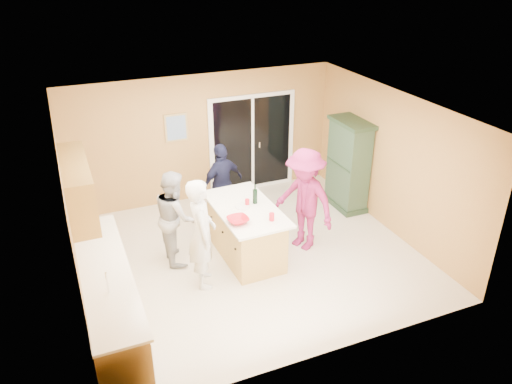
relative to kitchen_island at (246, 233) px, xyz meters
name	(u,v)px	position (x,y,z in m)	size (l,w,h in m)	color
floor	(250,256)	(0.06, -0.05, -0.44)	(5.50, 5.50, 0.00)	beige
ceiling	(249,109)	(0.06, -0.05, 2.16)	(5.50, 5.00, 0.10)	white
wall_back	(204,138)	(0.06, 2.45, 0.86)	(5.50, 0.10, 2.60)	#E5BF5E
wall_front	(328,272)	(0.06, -2.55, 0.86)	(5.50, 0.10, 2.60)	#E5BF5E
wall_left	(70,220)	(-2.69, -0.05, 0.86)	(0.10, 5.00, 2.60)	#E5BF5E
wall_right	(392,162)	(2.81, -0.05, 0.86)	(0.10, 5.00, 2.60)	#E5BF5E
left_cabinet_run	(110,306)	(-2.39, -1.10, 0.03)	(0.65, 3.05, 1.24)	tan
upper_cabinets	(78,188)	(-2.52, -0.25, 1.44)	(0.35, 1.60, 0.75)	tan
sliding_door	(252,143)	(1.11, 2.41, 0.61)	(1.90, 0.07, 2.10)	white
framed_picture	(176,128)	(-0.49, 2.42, 1.16)	(0.46, 0.04, 0.56)	tan
kitchen_island	(246,233)	(0.00, 0.00, 0.00)	(1.01, 1.79, 0.93)	tan
green_hutch	(348,166)	(2.55, 0.92, 0.45)	(0.52, 0.99, 1.82)	#233A24
woman_white	(202,234)	(-0.89, -0.46, 0.46)	(0.65, 0.43, 1.79)	white
woman_grey	(175,217)	(-1.10, 0.37, 0.37)	(0.78, 0.61, 1.60)	#AEAEB0
woman_navy	(222,183)	(0.05, 1.31, 0.35)	(0.92, 0.38, 1.57)	#181C36
woman_magenta	(305,200)	(1.04, -0.11, 0.48)	(1.18, 0.68, 1.83)	#8C1E4A
serving_bowl	(238,220)	(-0.29, -0.42, 0.53)	(0.33, 0.33, 0.08)	red
tulip_vase	(92,219)	(-2.39, 0.12, 0.72)	(0.23, 0.16, 0.44)	red
tumbler_near	(272,217)	(0.22, -0.55, 0.55)	(0.09, 0.09, 0.12)	red
tumbler_far	(247,202)	(0.06, 0.06, 0.55)	(0.08, 0.08, 0.11)	red
wine_bottle	(255,196)	(0.21, 0.08, 0.62)	(0.08, 0.08, 0.34)	black
white_plate	(242,207)	(-0.04, 0.03, 0.50)	(0.25, 0.25, 0.02)	silver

